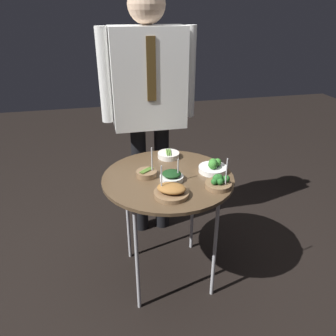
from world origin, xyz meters
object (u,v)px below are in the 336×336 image
bowl_asparagus_center (147,173)px  bowl_broccoli_far_rim (219,183)px  serving_cart (168,184)px  bowl_spinach_front_left (172,176)px  bowl_roast_back_right (171,191)px  bowl_asparagus_front_center (169,155)px  bowl_broccoli_near_rim (213,167)px  waiter_figure (149,91)px

bowl_asparagus_center → bowl_broccoli_far_rim: bearing=-30.9°
serving_cart → bowl_spinach_front_left: 0.08m
bowl_asparagus_center → bowl_roast_back_right: bearing=-70.2°
serving_cart → bowl_asparagus_front_center: (0.06, 0.24, 0.06)m
bowl_asparagus_front_center → bowl_roast_back_right: bearing=-101.2°
bowl_broccoli_far_rim → serving_cart: bearing=142.5°
bowl_roast_back_right → bowl_broccoli_near_rim: 0.35m
bowl_asparagus_center → bowl_spinach_front_left: bearing=-32.2°
serving_cart → bowl_asparagus_center: size_ratio=4.38×
waiter_figure → serving_cart: bearing=-89.2°
waiter_figure → bowl_spinach_front_left: bearing=-88.3°
bowl_broccoli_near_rim → bowl_asparagus_front_center: bearing=129.1°
bowl_asparagus_front_center → bowl_spinach_front_left: bearing=-99.6°
bowl_asparagus_center → waiter_figure: (0.10, 0.49, 0.33)m
bowl_roast_back_right → bowl_broccoli_near_rim: size_ratio=1.10×
serving_cart → bowl_roast_back_right: bearing=-98.2°
bowl_roast_back_right → bowl_broccoli_far_rim: size_ratio=1.02×
bowl_asparagus_center → bowl_broccoli_near_rim: (0.37, -0.03, 0.01)m
bowl_roast_back_right → bowl_broccoli_far_rim: bearing=6.5°
serving_cart → bowl_broccoli_far_rim: (0.22, -0.17, 0.07)m
bowl_broccoli_far_rim → bowl_asparagus_front_center: bearing=111.9°
bowl_broccoli_near_rim → waiter_figure: 0.67m
serving_cart → bowl_spinach_front_left: bearing=-79.1°
bowl_roast_back_right → waiter_figure: (0.02, 0.72, 0.32)m
bowl_broccoli_near_rim → bowl_spinach_front_left: bearing=-169.9°
bowl_asparagus_center → bowl_broccoli_near_rim: size_ratio=1.03×
bowl_roast_back_right → bowl_broccoli_far_rim: 0.25m
bowl_asparagus_front_center → bowl_roast_back_right: (-0.09, -0.44, 0.01)m
bowl_asparagus_center → waiter_figure: bearing=78.1°
bowl_broccoli_far_rim → bowl_asparagus_center: bearing=149.1°
bowl_spinach_front_left → bowl_asparagus_center: size_ratio=0.78×
bowl_spinach_front_left → bowl_broccoli_near_rim: size_ratio=0.81×
bowl_broccoli_near_rim → bowl_roast_back_right: bearing=-145.3°
serving_cart → bowl_asparagus_front_center: bearing=76.4°
bowl_spinach_front_left → bowl_broccoli_far_rim: bearing=-30.2°
bowl_asparagus_front_center → bowl_asparagus_center: bearing=-128.7°
bowl_asparagus_front_center → waiter_figure: size_ratio=0.08×
serving_cart → waiter_figure: bearing=90.8°
serving_cart → bowl_broccoli_far_rim: size_ratio=4.23×
bowl_broccoli_far_rim → bowl_broccoli_near_rim: 0.17m
bowl_asparagus_center → bowl_broccoli_near_rim: bearing=-5.0°
serving_cart → bowl_asparagus_center: (-0.11, 0.03, 0.06)m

